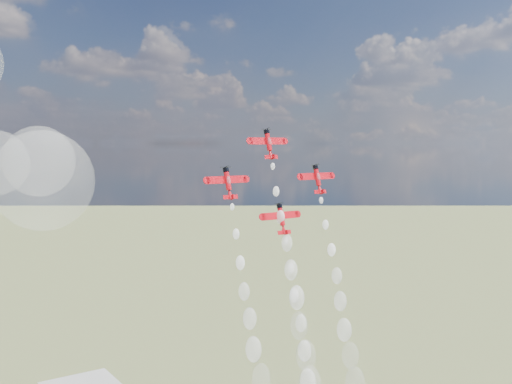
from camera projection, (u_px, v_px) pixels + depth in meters
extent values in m
cylinder|color=red|center=(268.00, 142.00, 159.20)|extent=(1.32, 2.69, 5.08)
cylinder|color=black|center=(267.00, 132.00, 159.63)|extent=(1.51, 1.72, 1.34)
cube|color=red|center=(267.00, 141.00, 159.52)|extent=(11.52, 0.75, 1.87)
cube|color=white|center=(258.00, 141.00, 157.88)|extent=(4.53, 0.18, 0.51)
cube|color=white|center=(277.00, 141.00, 161.34)|extent=(4.53, 0.18, 0.51)
cube|color=red|center=(271.00, 157.00, 158.39)|extent=(4.16, 0.41, 1.03)
cube|color=red|center=(273.00, 157.00, 157.78)|extent=(0.13, 1.89, 1.64)
ellipsoid|color=silver|center=(269.00, 141.00, 158.76)|extent=(1.04, 1.57, 2.51)
cone|color=red|center=(271.00, 154.00, 158.59)|extent=(1.32, 1.98, 2.73)
cylinder|color=red|center=(228.00, 180.00, 149.48)|extent=(1.32, 2.69, 5.08)
cylinder|color=black|center=(226.00, 170.00, 149.91)|extent=(1.51, 1.72, 1.34)
cube|color=red|center=(227.00, 180.00, 149.80)|extent=(11.52, 0.75, 1.87)
cube|color=white|center=(216.00, 180.00, 148.16)|extent=(4.53, 0.18, 0.51)
cube|color=white|center=(237.00, 179.00, 151.62)|extent=(4.53, 0.18, 0.51)
cube|color=red|center=(231.00, 197.00, 148.67)|extent=(4.16, 0.41, 1.03)
cube|color=red|center=(232.00, 197.00, 148.06)|extent=(0.13, 1.89, 1.64)
ellipsoid|color=silver|center=(229.00, 180.00, 149.04)|extent=(1.04, 1.57, 2.51)
cone|color=red|center=(230.00, 194.00, 148.87)|extent=(1.32, 1.98, 2.73)
cylinder|color=red|center=(317.00, 177.00, 165.61)|extent=(1.32, 2.69, 5.08)
cylinder|color=black|center=(316.00, 168.00, 166.04)|extent=(1.51, 1.72, 1.34)
cube|color=red|center=(316.00, 176.00, 165.93)|extent=(11.52, 0.75, 1.87)
cube|color=white|center=(307.00, 177.00, 164.29)|extent=(4.53, 0.18, 0.51)
cube|color=white|center=(325.00, 176.00, 167.75)|extent=(4.53, 0.18, 0.51)
cube|color=red|center=(320.00, 192.00, 164.81)|extent=(4.16, 0.41, 1.03)
cube|color=red|center=(322.00, 192.00, 164.20)|extent=(0.13, 1.89, 1.64)
ellipsoid|color=silver|center=(318.00, 177.00, 165.17)|extent=(1.04, 1.57, 2.51)
cone|color=red|center=(320.00, 189.00, 165.01)|extent=(1.32, 1.98, 2.73)
cylinder|color=red|center=(281.00, 216.00, 155.89)|extent=(1.32, 2.69, 5.08)
cylinder|color=black|center=(280.00, 206.00, 156.32)|extent=(1.51, 1.72, 1.34)
cube|color=red|center=(280.00, 216.00, 156.21)|extent=(11.52, 0.75, 1.87)
cube|color=white|center=(270.00, 216.00, 154.57)|extent=(4.53, 0.18, 0.51)
cube|color=white|center=(290.00, 215.00, 158.03)|extent=(4.53, 0.18, 0.51)
cube|color=red|center=(284.00, 232.00, 155.08)|extent=(4.16, 0.41, 1.03)
cube|color=red|center=(286.00, 233.00, 154.48)|extent=(0.13, 1.89, 1.64)
ellipsoid|color=silver|center=(282.00, 216.00, 155.45)|extent=(1.04, 1.57, 2.51)
cone|color=red|center=(284.00, 229.00, 155.28)|extent=(1.32, 1.98, 2.73)
sphere|color=white|center=(273.00, 166.00, 158.04)|extent=(1.05, 1.05, 1.05)
sphere|color=white|center=(276.00, 191.00, 156.98)|extent=(1.56, 1.56, 1.56)
sphere|color=white|center=(280.00, 217.00, 155.83)|extent=(2.08, 2.08, 2.08)
sphere|color=white|center=(287.00, 243.00, 154.67)|extent=(2.59, 2.59, 2.59)
sphere|color=white|center=(291.00, 270.00, 153.36)|extent=(3.10, 3.10, 3.10)
sphere|color=white|center=(297.00, 298.00, 152.27)|extent=(3.61, 3.61, 3.61)
sphere|color=white|center=(299.00, 326.00, 150.91)|extent=(4.12, 4.12, 4.12)
sphere|color=white|center=(306.00, 355.00, 150.29)|extent=(4.63, 4.63, 4.63)
sphere|color=white|center=(310.00, 383.00, 148.76)|extent=(5.14, 5.14, 5.14)
sphere|color=white|center=(232.00, 207.00, 148.42)|extent=(1.05, 1.05, 1.05)
sphere|color=white|center=(236.00, 234.00, 147.34)|extent=(1.56, 1.56, 1.56)
sphere|color=white|center=(240.00, 263.00, 145.99)|extent=(2.08, 2.08, 2.08)
sphere|color=white|center=(244.00, 291.00, 145.21)|extent=(2.59, 2.59, 2.59)
sphere|color=white|center=(250.00, 319.00, 144.17)|extent=(3.10, 3.10, 3.10)
sphere|color=white|center=(253.00, 349.00, 143.05)|extent=(3.61, 3.61, 3.61)
sphere|color=white|center=(261.00, 378.00, 141.27)|extent=(4.12, 4.12, 4.12)
sphere|color=white|center=(321.00, 200.00, 164.49)|extent=(1.05, 1.05, 1.05)
sphere|color=white|center=(325.00, 225.00, 163.42)|extent=(1.56, 1.56, 1.56)
sphere|color=white|center=(332.00, 250.00, 162.28)|extent=(2.08, 2.08, 2.08)
sphere|color=white|center=(337.00, 276.00, 161.05)|extent=(2.59, 2.59, 2.59)
sphere|color=white|center=(340.00, 301.00, 160.15)|extent=(3.10, 3.10, 3.10)
sphere|color=white|center=(344.00, 330.00, 158.89)|extent=(3.61, 3.61, 3.61)
sphere|color=white|center=(350.00, 355.00, 158.09)|extent=(4.12, 4.12, 4.12)
sphere|color=white|center=(355.00, 382.00, 156.68)|extent=(4.63, 4.63, 4.63)
sphere|color=white|center=(286.00, 241.00, 154.77)|extent=(1.05, 1.05, 1.05)
sphere|color=white|center=(291.00, 268.00, 153.53)|extent=(1.56, 1.56, 1.56)
sphere|color=white|center=(294.00, 295.00, 152.57)|extent=(2.08, 2.08, 2.08)
sphere|color=white|center=(301.00, 323.00, 151.23)|extent=(2.59, 2.59, 2.59)
sphere|color=white|center=(305.00, 351.00, 150.05)|extent=(3.10, 3.10, 3.10)
sphere|color=white|center=(308.00, 381.00, 149.23)|extent=(3.61, 3.61, 3.61)
sphere|color=white|center=(43.00, 181.00, 128.28)|extent=(21.62, 21.62, 21.62)
sphere|color=white|center=(39.00, 161.00, 127.94)|extent=(15.14, 15.14, 15.14)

